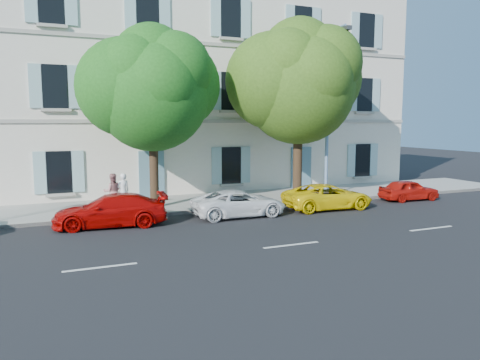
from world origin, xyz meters
name	(u,v)px	position (x,y,z in m)	size (l,w,h in m)	color
ground	(243,221)	(0.00, 0.00, 0.00)	(90.00, 90.00, 0.00)	black
sidewalk	(207,202)	(0.00, 4.45, 0.07)	(36.00, 4.50, 0.15)	#A09E96
kerb	(222,209)	(0.00, 2.28, 0.08)	(36.00, 0.16, 0.16)	#9E998E
building	(174,87)	(0.00, 10.20, 6.00)	(28.00, 7.00, 12.00)	silver
car_red_coupe	(111,210)	(-5.01, 1.12, 0.62)	(1.73, 4.25, 1.23)	#A90604
car_white_coupe	(239,203)	(0.25, 0.93, 0.56)	(1.85, 4.02, 1.12)	white
car_yellow_supercar	(328,196)	(4.64, 0.89, 0.58)	(1.91, 4.15, 1.15)	yellow
car_red_hatchback	(409,190)	(9.76, 1.26, 0.53)	(1.25, 3.12, 1.06)	#B5130B
tree_left	(152,94)	(-2.75, 3.59, 5.17)	(5.03, 5.03, 7.80)	#3A2819
tree_right	(299,88)	(4.39, 3.25, 5.61)	(5.52, 5.52, 8.51)	#3A2819
street_lamp	(330,104)	(5.92, 2.83, 4.86)	(0.31, 1.77, 8.31)	#7293BF
pedestrian_a	(123,191)	(-4.11, 3.79, 0.94)	(0.58, 0.38, 1.58)	white
pedestrian_b	(112,192)	(-4.56, 3.80, 0.95)	(0.77, 0.60, 1.59)	#AC6E6E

